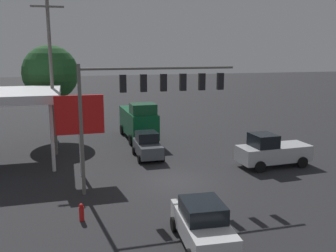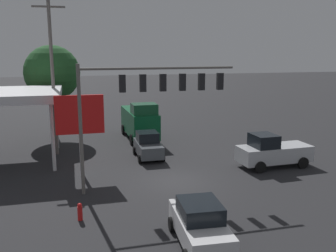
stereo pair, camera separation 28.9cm
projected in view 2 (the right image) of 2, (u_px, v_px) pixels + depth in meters
name	position (u px, v px, depth m)	size (l,w,h in m)	color
ground_plane	(176.00, 181.00, 23.61)	(200.00, 200.00, 0.00)	#262628
traffic_signal_assembly	(150.00, 91.00, 21.43)	(9.11, 0.43, 7.43)	slate
utility_pole	(53.00, 75.00, 28.61)	(2.40, 0.26, 11.88)	slate
price_sign	(80.00, 118.00, 23.99)	(3.08, 0.27, 5.34)	silver
pickup_parked	(272.00, 151.00, 26.42)	(5.29, 2.45, 2.40)	silver
delivery_truck	(140.00, 121.00, 34.49)	(2.74, 6.87, 3.58)	#0C592D
sedan_waiting	(200.00, 224.00, 15.79)	(2.26, 4.50, 1.93)	silver
hatchback_crossing	(148.00, 146.00, 28.69)	(1.98, 3.81, 1.97)	#474C51
street_tree	(52.00, 73.00, 34.24)	(5.05, 5.05, 8.60)	#4C331E
fire_hydrant	(80.00, 212.00, 18.17)	(0.24, 0.24, 0.88)	red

